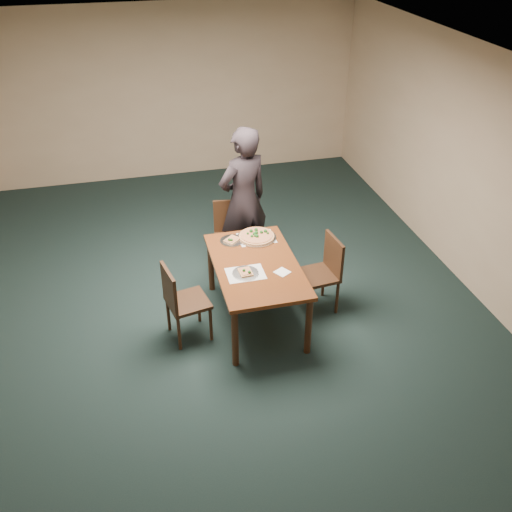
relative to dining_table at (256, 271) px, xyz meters
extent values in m
plane|color=black|center=(-0.30, 0.25, -0.66)|extent=(8.00, 8.00, 0.00)
plane|color=tan|center=(-0.30, 4.25, 0.74)|extent=(6.00, 0.00, 6.00)
plane|color=tan|center=(2.70, 0.25, 0.74)|extent=(0.00, 8.00, 8.00)
plane|color=white|center=(-0.30, 0.25, 2.14)|extent=(8.00, 8.00, 0.00)
cube|color=#4F240F|center=(0.00, 0.00, 0.07)|extent=(0.90, 1.50, 0.04)
cylinder|color=black|center=(-0.39, -0.69, -0.31)|extent=(0.07, 0.07, 0.70)
cylinder|color=black|center=(-0.39, 0.69, -0.31)|extent=(0.07, 0.07, 0.70)
cylinder|color=black|center=(0.39, -0.69, -0.31)|extent=(0.07, 0.07, 0.70)
cylinder|color=black|center=(0.39, 0.69, -0.31)|extent=(0.07, 0.07, 0.70)
cube|color=black|center=(-0.06, 1.06, -0.21)|extent=(0.48, 0.48, 0.04)
cylinder|color=black|center=(-0.26, 0.90, -0.44)|extent=(0.04, 0.04, 0.43)
cylinder|color=black|center=(-0.21, 1.26, -0.44)|extent=(0.04, 0.04, 0.43)
cylinder|color=black|center=(0.10, 0.85, -0.44)|extent=(0.04, 0.04, 0.43)
cylinder|color=black|center=(0.15, 1.21, -0.44)|extent=(0.04, 0.04, 0.43)
cube|color=black|center=(-0.03, 1.25, 0.03)|extent=(0.42, 0.09, 0.44)
cube|color=black|center=(-0.78, -0.11, -0.21)|extent=(0.50, 0.50, 0.04)
cylinder|color=black|center=(-0.57, -0.24, -0.44)|extent=(0.04, 0.04, 0.43)
cylinder|color=black|center=(-0.92, -0.32, -0.44)|extent=(0.04, 0.04, 0.43)
cylinder|color=black|center=(-0.64, 0.11, -0.44)|extent=(0.04, 0.04, 0.43)
cylinder|color=black|center=(-0.99, 0.03, -0.44)|extent=(0.04, 0.04, 0.43)
cube|color=black|center=(-0.96, -0.14, 0.03)|extent=(0.12, 0.42, 0.44)
cube|color=black|center=(0.73, 0.03, -0.21)|extent=(0.46, 0.46, 0.04)
cylinder|color=black|center=(0.53, 0.19, -0.44)|extent=(0.04, 0.04, 0.43)
cylinder|color=black|center=(0.89, 0.23, -0.44)|extent=(0.04, 0.04, 0.43)
cylinder|color=black|center=(0.57, -0.16, -0.44)|extent=(0.04, 0.04, 0.43)
cylinder|color=black|center=(0.93, -0.12, -0.44)|extent=(0.04, 0.04, 0.43)
cube|color=black|center=(0.92, 0.06, 0.03)|extent=(0.08, 0.42, 0.44)
imported|color=black|center=(0.12, 1.14, 0.29)|extent=(0.81, 0.67, 1.89)
cube|color=white|center=(0.14, 0.53, 0.09)|extent=(0.42, 0.32, 0.00)
cube|color=white|center=(-0.15, -0.16, 0.09)|extent=(0.40, 0.30, 0.00)
cylinder|color=silver|center=(0.14, 0.53, 0.10)|extent=(0.46, 0.46, 0.01)
cylinder|color=#B17244|center=(0.14, 0.53, 0.12)|extent=(0.41, 0.41, 0.02)
cylinder|color=tan|center=(0.14, 0.53, 0.13)|extent=(0.37, 0.37, 0.01)
sphere|color=#144114|center=(0.07, 0.50, 0.14)|extent=(0.03, 0.03, 0.03)
sphere|color=#144114|center=(0.20, 0.56, 0.15)|extent=(0.04, 0.04, 0.04)
sphere|color=#144114|center=(0.12, 0.54, 0.15)|extent=(0.04, 0.04, 0.04)
sphere|color=#144114|center=(0.27, 0.52, 0.14)|extent=(0.03, 0.03, 0.03)
sphere|color=#144114|center=(0.14, 0.56, 0.15)|extent=(0.04, 0.04, 0.04)
sphere|color=#144114|center=(0.04, 0.57, 0.14)|extent=(0.03, 0.03, 0.03)
sphere|color=#144114|center=(0.09, 0.61, 0.15)|extent=(0.04, 0.04, 0.04)
sphere|color=#144114|center=(0.13, 0.48, 0.15)|extent=(0.04, 0.04, 0.04)
sphere|color=#144114|center=(0.12, 0.50, 0.15)|extent=(0.04, 0.04, 0.04)
sphere|color=#144114|center=(0.16, 0.63, 0.15)|extent=(0.04, 0.04, 0.04)
sphere|color=#144114|center=(0.26, 0.57, 0.15)|extent=(0.04, 0.04, 0.04)
cylinder|color=silver|center=(-0.15, -0.16, 0.10)|extent=(0.28, 0.28, 0.01)
cube|color=#B17244|center=(-0.15, -0.16, 0.11)|extent=(0.14, 0.18, 0.02)
cube|color=tan|center=(-0.15, -0.16, 0.12)|extent=(0.11, 0.15, 0.01)
sphere|color=#144114|center=(-0.17, -0.15, 0.14)|extent=(0.03, 0.03, 0.03)
sphere|color=#144114|center=(-0.12, -0.20, 0.14)|extent=(0.03, 0.03, 0.03)
cylinder|color=silver|center=(-0.15, 0.53, 0.10)|extent=(0.28, 0.28, 0.01)
cube|color=#B17244|center=(-0.15, 0.53, 0.11)|extent=(0.21, 0.21, 0.02)
cube|color=tan|center=(-0.15, 0.53, 0.12)|extent=(0.17, 0.17, 0.01)
sphere|color=#144114|center=(-0.19, 0.50, 0.13)|extent=(0.03, 0.03, 0.03)
sphere|color=#144114|center=(-0.17, 0.49, 0.13)|extent=(0.03, 0.03, 0.03)
cube|color=white|center=(0.23, -0.23, 0.09)|extent=(0.19, 0.19, 0.01)
camera|label=1|loc=(-1.25, -5.01, 3.49)|focal=40.00mm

